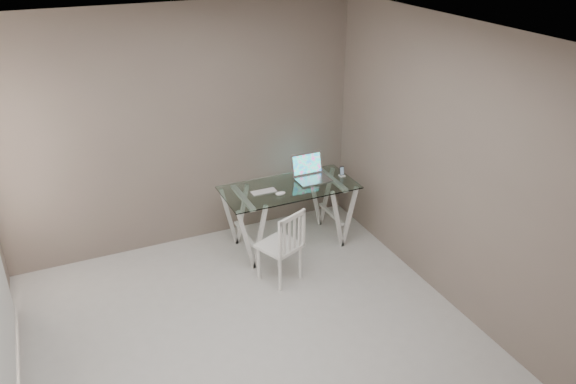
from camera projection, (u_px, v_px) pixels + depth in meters
name	position (u px, v px, depth m)	size (l,w,h in m)	color
room	(249.00, 181.00, 4.11)	(4.50, 4.52, 2.71)	#B7B4AF
desk	(289.00, 216.00, 6.40)	(1.50, 0.70, 0.75)	silver
chair	(284.00, 244.00, 5.71)	(0.50, 0.50, 0.83)	white
laptop	(310.00, 173.00, 6.42)	(0.38, 0.34, 0.26)	#B5B4B9
keyboard	(264.00, 192.00, 6.12)	(0.29, 0.13, 0.01)	silver
mouse	(280.00, 193.00, 6.05)	(0.11, 0.07, 0.04)	white
phone_dock	(342.00, 174.00, 6.48)	(0.06, 0.06, 0.12)	white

